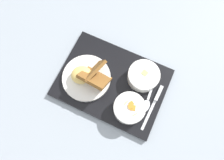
{
  "coord_description": "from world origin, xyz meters",
  "views": [
    {
      "loc": [
        -0.09,
        0.19,
        0.79
      ],
      "look_at": [
        0.0,
        0.0,
        0.05
      ],
      "focal_mm": 32.0,
      "sensor_mm": 36.0,
      "label": 1
    }
  ],
  "objects_px": {
    "bowl_soup": "(143,76)",
    "plate_main": "(87,77)",
    "knife": "(156,99)",
    "spoon": "(148,99)",
    "bowl_salad": "(129,108)"
  },
  "relations": [
    {
      "from": "bowl_soup",
      "to": "plate_main",
      "type": "relative_size",
      "value": 0.64
    },
    {
      "from": "knife",
      "to": "spoon",
      "type": "bearing_deg",
      "value": -61.68
    },
    {
      "from": "bowl_soup",
      "to": "knife",
      "type": "xyz_separation_m",
      "value": [
        -0.08,
        0.06,
        -0.02
      ]
    },
    {
      "from": "knife",
      "to": "spoon",
      "type": "distance_m",
      "value": 0.03
    },
    {
      "from": "plate_main",
      "to": "spoon",
      "type": "height_order",
      "value": "plate_main"
    },
    {
      "from": "plate_main",
      "to": "knife",
      "type": "height_order",
      "value": "plate_main"
    },
    {
      "from": "bowl_salad",
      "to": "spoon",
      "type": "distance_m",
      "value": 0.09
    },
    {
      "from": "bowl_salad",
      "to": "knife",
      "type": "xyz_separation_m",
      "value": [
        -0.08,
        -0.08,
        -0.02
      ]
    },
    {
      "from": "knife",
      "to": "spoon",
      "type": "height_order",
      "value": "knife"
    },
    {
      "from": "bowl_salad",
      "to": "bowl_soup",
      "type": "distance_m",
      "value": 0.14
    },
    {
      "from": "bowl_soup",
      "to": "bowl_salad",
      "type": "bearing_deg",
      "value": 89.05
    },
    {
      "from": "knife",
      "to": "spoon",
      "type": "relative_size",
      "value": 1.28
    },
    {
      "from": "bowl_salad",
      "to": "spoon",
      "type": "relative_size",
      "value": 0.81
    },
    {
      "from": "plate_main",
      "to": "knife",
      "type": "distance_m",
      "value": 0.28
    },
    {
      "from": "spoon",
      "to": "bowl_salad",
      "type": "bearing_deg",
      "value": -42.14
    }
  ]
}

